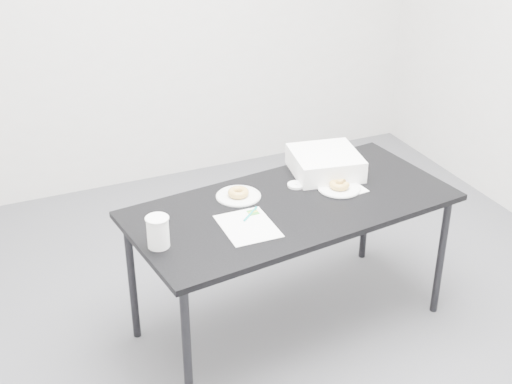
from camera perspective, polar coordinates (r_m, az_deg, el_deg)
name	(u,v)px	position (r m, az deg, el deg)	size (l,w,h in m)	color
floor	(270,345)	(3.57, 1.12, -12.12)	(4.00, 4.00, 0.00)	#4B4B50
table	(292,213)	(3.35, 2.89, -1.68)	(1.61, 0.90, 0.70)	black
scorecard	(248,226)	(3.14, -0.66, -2.74)	(0.23, 0.29, 0.00)	white
logo_patch	(253,212)	(3.24, -0.23, -1.64)	(0.05, 0.05, 0.00)	green
pen	(250,214)	(3.22, -0.45, -1.75)	(0.01, 0.01, 0.13)	#0D9695
napkin	(348,189)	(3.48, 7.40, 0.27)	(0.15, 0.15, 0.00)	white
plate_near	(339,188)	(3.47, 6.68, 0.31)	(0.21, 0.21, 0.01)	silver
donut_near	(339,185)	(3.46, 6.69, 0.59)	(0.10, 0.10, 0.03)	#C08E3D
plate_far	(238,196)	(3.38, -1.42, -0.33)	(0.21, 0.21, 0.01)	silver
donut_far	(238,192)	(3.37, -1.42, -0.04)	(0.10, 0.10, 0.03)	#C08E3D
coffee_cup	(158,232)	(2.99, -7.85, -3.18)	(0.09, 0.09, 0.14)	white
cup_lid	(296,185)	(3.48, 3.23, 0.56)	(0.08, 0.08, 0.01)	white
bakery_box	(325,163)	(3.60, 5.56, 2.34)	(0.33, 0.33, 0.11)	white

